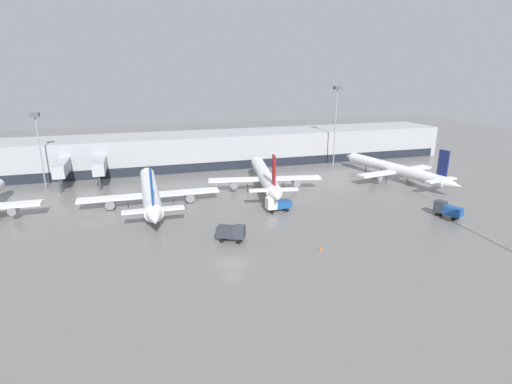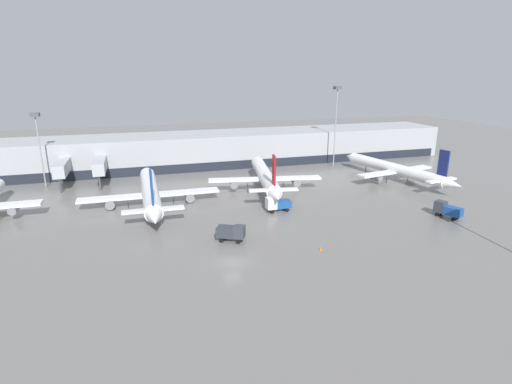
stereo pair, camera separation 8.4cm
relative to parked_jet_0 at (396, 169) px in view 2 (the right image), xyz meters
name	(u,v)px [view 2 (the right image)]	position (x,y,z in m)	size (l,w,h in m)	color
ground_plane	(233,262)	(-48.59, -30.79, -2.89)	(320.00, 320.00, 0.00)	slate
terminal_building	(179,151)	(-48.76, 31.10, 1.60)	(160.00, 26.98, 9.00)	#9EA0A5
parked_jet_0	(396,169)	(0.00, 0.00, 0.00)	(22.17, 36.23, 9.73)	white
parked_jet_1	(265,177)	(-33.22, 1.10, 0.42)	(25.15, 35.15, 10.47)	white
parked_jet_3	(150,192)	(-58.21, -1.49, -0.30)	(27.45, 36.74, 9.97)	silver
service_truck_0	(447,209)	(-6.85, -24.96, -1.34)	(3.37, 5.15, 2.82)	#19478C
service_truck_1	(277,204)	(-35.41, -12.70, -1.38)	(4.85, 2.10, 2.88)	#19478C
service_truck_2	(231,232)	(-47.06, -23.73, -1.38)	(4.76, 3.80, 2.55)	#2D333D
traffic_cone_1	(321,248)	(-35.09, -31.00, -2.60)	(0.37, 0.37, 0.58)	orange
apron_light_mast_1	(337,105)	(-7.01, 18.79, 14.02)	(1.80, 1.80, 21.97)	gray
apron_light_mast_2	(37,129)	(-80.86, 18.88, 10.63)	(1.80, 1.80, 16.97)	gray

